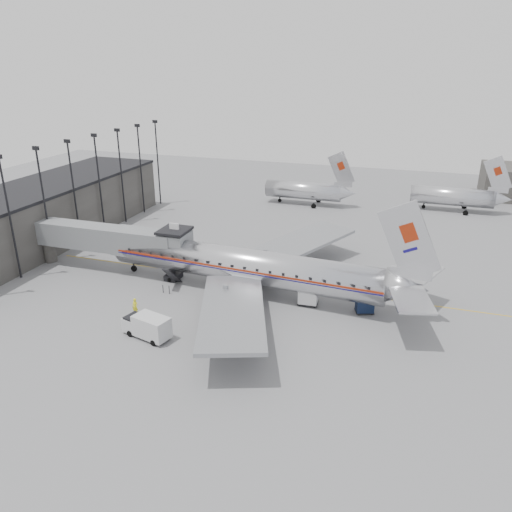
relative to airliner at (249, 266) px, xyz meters
The scene contains 12 objects.
ground 4.46m from the airliner, 105.44° to the right, with size 160.00×160.00×0.00m, color slate.
terminal 35.53m from the airliner, 168.54° to the left, with size 12.00×46.00×8.00m, color #3A3835.
apron_line 4.97m from the airliner, 54.43° to the left, with size 0.15×60.00×0.01m, color gold.
jet_bridge 17.51m from the airliner, behind, with size 21.00×6.20×7.10m.
floodlight_masts 30.48m from the airliner, 160.44° to the left, with size 0.90×42.25×15.25m.
distant_aircraft_near 39.15m from the airliner, 93.82° to the left, with size 16.39×3.20×10.26m.
distant_aircraft_mid 49.01m from the airliner, 61.48° to the left, with size 16.39×3.20×10.26m.
airliner is the anchor object (origin of this frame).
service_van 14.19m from the airliner, 115.91° to the right, with size 5.34×3.12×2.36m.
baggage_cart_navy 13.59m from the airliner, ahead, with size 2.26×1.98×1.48m.
baggage_cart_white 7.62m from the airliner, ahead, with size 2.23×1.75×1.68m.
ramp_worker 13.38m from the airliner, 137.27° to the right, with size 0.67×0.44×1.84m, color yellow.
Camera 1 is at (18.02, -46.63, 25.24)m, focal length 35.00 mm.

